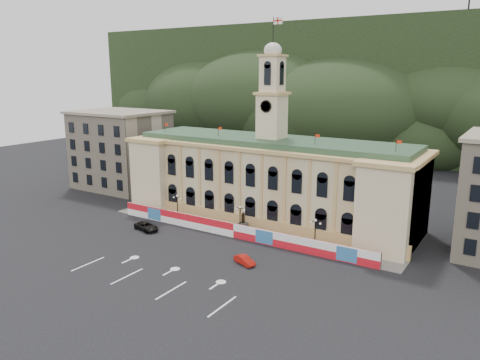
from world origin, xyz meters
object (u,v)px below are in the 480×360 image
Objects in this scene: lamp_center at (240,217)px; black_suv at (147,226)px; statue at (243,226)px; red_sedan at (244,260)px.

black_suv is (-15.25, -7.16, -2.35)m from lamp_center.
statue is at bearing -49.41° from black_suv.
lamp_center is 1.28× the size of red_sedan.
statue is 2.14m from lamp_center.
red_sedan is at bearing -57.23° from statue.
statue is 0.92× the size of red_sedan.
lamp_center is (0.00, -1.00, 1.89)m from statue.
red_sedan is (7.54, -10.72, -2.45)m from lamp_center.
red_sedan is (7.54, -11.72, -0.56)m from statue.
lamp_center reaches higher than red_sedan.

